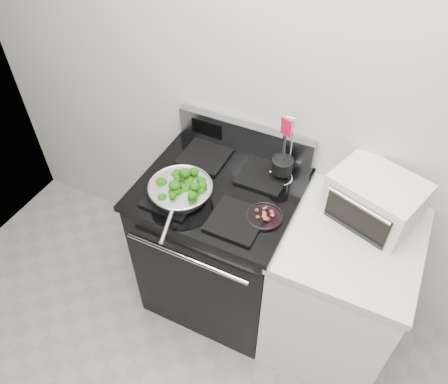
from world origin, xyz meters
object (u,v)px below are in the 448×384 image
Objects in this scene: gas_range at (220,244)px; toaster_oven at (375,198)px; utensil_holder at (282,169)px; skillet at (180,191)px; bacon_plate at (264,215)px.

toaster_oven is (0.72, 0.16, 0.54)m from gas_range.
utensil_holder reaches higher than toaster_oven.
gas_range is 2.44× the size of toaster_oven.
utensil_holder is (0.39, 0.34, 0.02)m from skillet.
toaster_oven is (0.44, 0.26, 0.07)m from bacon_plate.
utensil_holder reaches higher than bacon_plate.
skillet is (-0.13, -0.16, 0.51)m from gas_range.
gas_range reaches higher than skillet.
skillet is 0.42m from bacon_plate.
gas_range is at bearing -123.56° from utensil_holder.
gas_range is 2.98× the size of utensil_holder.
skillet is 1.04× the size of toaster_oven.
toaster_oven is (0.85, 0.32, 0.03)m from skillet.
skillet is at bearing -118.26° from utensil_holder.
gas_range is 2.33× the size of skillet.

